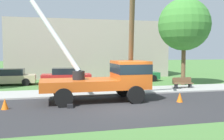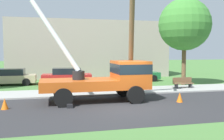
{
  "view_description": "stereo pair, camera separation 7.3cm",
  "coord_description": "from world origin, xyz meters",
  "px_view_note": "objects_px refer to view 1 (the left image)",
  "views": [
    {
      "loc": [
        -3.93,
        -12.51,
        2.89
      ],
      "look_at": [
        -0.14,
        3.11,
        1.74
      ],
      "focal_mm": 40.72,
      "sensor_mm": 36.0,
      "label": 1
    },
    {
      "loc": [
        -3.86,
        -12.53,
        2.89
      ],
      "look_at": [
        -0.14,
        3.11,
        1.74
      ],
      "focal_mm": 40.72,
      "sensor_mm": 36.0,
      "label": 2
    }
  ],
  "objects_px": {
    "traffic_cone_behind": "(5,104)",
    "utility_truck": "(109,77)",
    "park_bench": "(183,83)",
    "traffic_cone_ahead": "(180,97)",
    "parked_sedan_tan": "(9,77)",
    "leaning_utility_pole": "(132,29)",
    "parked_sedan_green": "(136,74)",
    "roadside_tree_near": "(184,25)",
    "parked_sedan_red": "(66,76)"
  },
  "relations": [
    {
      "from": "traffic_cone_ahead",
      "to": "parked_sedan_tan",
      "type": "height_order",
      "value": "parked_sedan_tan"
    },
    {
      "from": "parked_sedan_tan",
      "to": "parked_sedan_red",
      "type": "relative_size",
      "value": 0.98
    },
    {
      "from": "traffic_cone_ahead",
      "to": "parked_sedan_tan",
      "type": "xyz_separation_m",
      "value": [
        -10.72,
        10.34,
        0.43
      ]
    },
    {
      "from": "traffic_cone_ahead",
      "to": "parked_sedan_red",
      "type": "distance_m",
      "value": 11.71
    },
    {
      "from": "parked_sedan_green",
      "to": "park_bench",
      "type": "bearing_deg",
      "value": -73.76
    },
    {
      "from": "parked_sedan_tan",
      "to": "parked_sedan_green",
      "type": "relative_size",
      "value": 0.98
    },
    {
      "from": "utility_truck",
      "to": "roadside_tree_near",
      "type": "xyz_separation_m",
      "value": [
        7.86,
        5.36,
        3.8
      ]
    },
    {
      "from": "parked_sedan_red",
      "to": "park_bench",
      "type": "height_order",
      "value": "parked_sedan_red"
    },
    {
      "from": "leaning_utility_pole",
      "to": "traffic_cone_ahead",
      "type": "distance_m",
      "value": 5.03
    },
    {
      "from": "parked_sedan_red",
      "to": "parked_sedan_tan",
      "type": "bearing_deg",
      "value": 177.8
    },
    {
      "from": "park_bench",
      "to": "parked_sedan_tan",
      "type": "bearing_deg",
      "value": 157.0
    },
    {
      "from": "parked_sedan_red",
      "to": "parked_sedan_green",
      "type": "bearing_deg",
      "value": 3.77
    },
    {
      "from": "parked_sedan_green",
      "to": "roadside_tree_near",
      "type": "xyz_separation_m",
      "value": [
        2.98,
        -3.83,
        4.49
      ]
    },
    {
      "from": "traffic_cone_behind",
      "to": "roadside_tree_near",
      "type": "height_order",
      "value": "roadside_tree_near"
    },
    {
      "from": "parked_sedan_red",
      "to": "park_bench",
      "type": "distance_m",
      "value": 10.21
    },
    {
      "from": "utility_truck",
      "to": "leaning_utility_pole",
      "type": "bearing_deg",
      "value": 20.45
    },
    {
      "from": "park_bench",
      "to": "utility_truck",
      "type": "bearing_deg",
      "value": -154.15
    },
    {
      "from": "traffic_cone_ahead",
      "to": "roadside_tree_near",
      "type": "distance_m",
      "value": 9.28
    },
    {
      "from": "traffic_cone_ahead",
      "to": "park_bench",
      "type": "distance_m",
      "value": 5.39
    },
    {
      "from": "parked_sedan_green",
      "to": "leaning_utility_pole",
      "type": "bearing_deg",
      "value": -110.98
    },
    {
      "from": "leaning_utility_pole",
      "to": "park_bench",
      "type": "xyz_separation_m",
      "value": [
        5.04,
        2.62,
        -3.82
      ]
    },
    {
      "from": "utility_truck",
      "to": "roadside_tree_near",
      "type": "relative_size",
      "value": 0.91
    },
    {
      "from": "traffic_cone_ahead",
      "to": "parked_sedan_tan",
      "type": "relative_size",
      "value": 0.13
    },
    {
      "from": "leaning_utility_pole",
      "to": "roadside_tree_near",
      "type": "relative_size",
      "value": 1.13
    },
    {
      "from": "utility_truck",
      "to": "parked_sedan_tan",
      "type": "bearing_deg",
      "value": 127.51
    },
    {
      "from": "parked_sedan_green",
      "to": "park_bench",
      "type": "xyz_separation_m",
      "value": [
        1.74,
        -5.98,
        -0.25
      ]
    },
    {
      "from": "roadside_tree_near",
      "to": "parked_sedan_red",
      "type": "bearing_deg",
      "value": 160.98
    },
    {
      "from": "traffic_cone_ahead",
      "to": "traffic_cone_behind",
      "type": "height_order",
      "value": "same"
    },
    {
      "from": "leaning_utility_pole",
      "to": "park_bench",
      "type": "relative_size",
      "value": 5.25
    },
    {
      "from": "traffic_cone_ahead",
      "to": "leaning_utility_pole",
      "type": "bearing_deg",
      "value": 138.69
    },
    {
      "from": "utility_truck",
      "to": "parked_sedan_green",
      "type": "relative_size",
      "value": 1.51
    },
    {
      "from": "traffic_cone_behind",
      "to": "parked_sedan_green",
      "type": "distance_m",
      "value": 14.66
    },
    {
      "from": "leaning_utility_pole",
      "to": "parked_sedan_green",
      "type": "height_order",
      "value": "leaning_utility_pole"
    },
    {
      "from": "parked_sedan_green",
      "to": "utility_truck",
      "type": "bearing_deg",
      "value": -117.97
    },
    {
      "from": "traffic_cone_behind",
      "to": "park_bench",
      "type": "xyz_separation_m",
      "value": [
        12.22,
        4.25,
        0.18
      ]
    },
    {
      "from": "leaning_utility_pole",
      "to": "parked_sedan_red",
      "type": "bearing_deg",
      "value": 113.45
    },
    {
      "from": "traffic_cone_behind",
      "to": "parked_sedan_tan",
      "type": "xyz_separation_m",
      "value": [
        -1.25,
        9.97,
        0.43
      ]
    },
    {
      "from": "traffic_cone_behind",
      "to": "utility_truck",
      "type": "bearing_deg",
      "value": 10.58
    },
    {
      "from": "parked_sedan_tan",
      "to": "park_bench",
      "type": "relative_size",
      "value": 2.76
    },
    {
      "from": "leaning_utility_pole",
      "to": "parked_sedan_red",
      "type": "height_order",
      "value": "leaning_utility_pole"
    },
    {
      "from": "parked_sedan_tan",
      "to": "utility_truck",
      "type": "bearing_deg",
      "value": -52.49
    },
    {
      "from": "traffic_cone_behind",
      "to": "roadside_tree_near",
      "type": "xyz_separation_m",
      "value": [
        13.46,
        6.4,
        4.92
      ]
    },
    {
      "from": "traffic_cone_behind",
      "to": "park_bench",
      "type": "relative_size",
      "value": 0.35
    },
    {
      "from": "traffic_cone_ahead",
      "to": "parked_sedan_green",
      "type": "xyz_separation_m",
      "value": [
        1.02,
        10.6,
        0.43
      ]
    },
    {
      "from": "parked_sedan_red",
      "to": "park_bench",
      "type": "relative_size",
      "value": 2.81
    },
    {
      "from": "leaning_utility_pole",
      "to": "parked_sedan_green",
      "type": "bearing_deg",
      "value": 69.02
    },
    {
      "from": "leaning_utility_pole",
      "to": "traffic_cone_ahead",
      "type": "height_order",
      "value": "leaning_utility_pole"
    },
    {
      "from": "parked_sedan_red",
      "to": "traffic_cone_behind",
      "type": "bearing_deg",
      "value": -110.45
    },
    {
      "from": "utility_truck",
      "to": "parked_sedan_red",
      "type": "xyz_separation_m",
      "value": [
        -1.95,
        8.74,
        -0.7
      ]
    },
    {
      "from": "utility_truck",
      "to": "leaning_utility_pole",
      "type": "distance_m",
      "value": 3.34
    }
  ]
}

